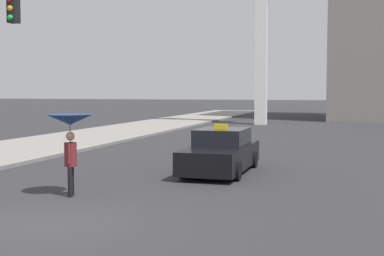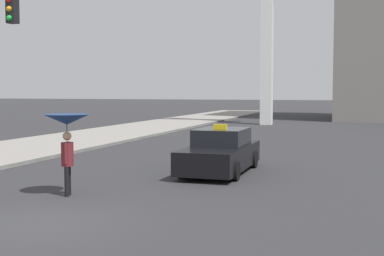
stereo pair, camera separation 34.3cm
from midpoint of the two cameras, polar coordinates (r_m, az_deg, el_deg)
The scene contains 3 objects.
ground_plane at distance 11.58m, azimuth -16.35°, elevation -9.80°, with size 300.00×300.00×0.00m, color #2D2D30.
taxi at distance 17.89m, azimuth 2.58°, elevation -2.62°, with size 1.91×4.70×1.62m.
pedestrian_with_umbrella at distance 14.11m, azimuth -13.55°, elevation -0.03°, with size 1.19×1.19×2.12m.
Camera 1 is at (6.00, -9.47, 2.73)m, focal length 50.00 mm.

